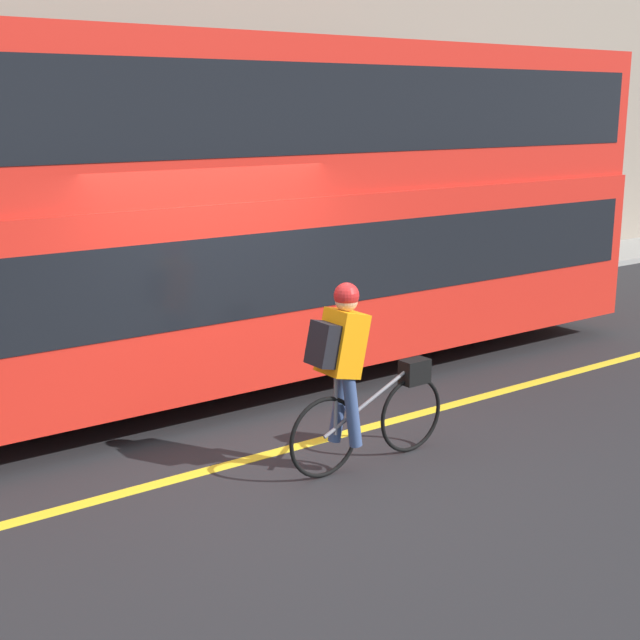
# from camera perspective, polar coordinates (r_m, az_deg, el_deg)

# --- Properties ---
(ground_plane) EXTENTS (80.00, 80.00, 0.00)m
(ground_plane) POSITION_cam_1_polar(r_m,az_deg,el_deg) (8.00, -2.86, -8.89)
(ground_plane) COLOR #232326
(road_center_line) EXTENTS (50.00, 0.14, 0.01)m
(road_center_line) POSITION_cam_1_polar(r_m,az_deg,el_deg) (8.10, -3.38, -8.57)
(road_center_line) COLOR yellow
(road_center_line) RESTS_ON ground_plane
(sidewalk_curb) EXTENTS (60.00, 1.70, 0.10)m
(sidewalk_curb) POSITION_cam_1_polar(r_m,az_deg,el_deg) (12.27, -15.82, -1.12)
(sidewalk_curb) COLOR gray
(sidewalk_curb) RESTS_ON ground_plane
(bus) EXTENTS (9.02, 2.44, 3.72)m
(bus) POSITION_cam_1_polar(r_m,az_deg,el_deg) (10.20, -1.88, 8.02)
(bus) COLOR black
(bus) RESTS_ON ground_plane
(cyclist_on_bike) EXTENTS (1.68, 0.32, 1.65)m
(cyclist_on_bike) POSITION_cam_1_polar(r_m,az_deg,el_deg) (7.52, 2.19, -3.23)
(cyclist_on_bike) COLOR black
(cyclist_on_bike) RESTS_ON ground_plane
(trash_bin) EXTENTS (0.58, 0.58, 0.83)m
(trash_bin) POSITION_cam_1_polar(r_m,az_deg,el_deg) (15.04, 5.23, 3.82)
(trash_bin) COLOR #194C23
(trash_bin) RESTS_ON sidewalk_curb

